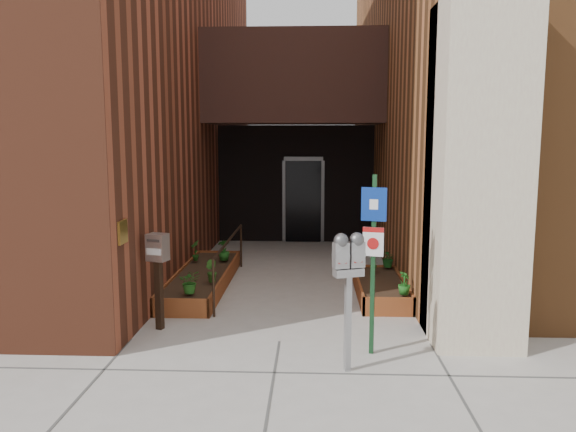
# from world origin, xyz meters

# --- Properties ---
(ground) EXTENTS (80.00, 80.00, 0.00)m
(ground) POSITION_xyz_m (0.00, 0.00, 0.00)
(ground) COLOR #9E9991
(ground) RESTS_ON ground
(architecture) EXTENTS (20.00, 14.60, 10.00)m
(architecture) POSITION_xyz_m (-0.18, 6.89, 4.98)
(architecture) COLOR brown
(architecture) RESTS_ON ground
(planter_left) EXTENTS (0.90, 3.60, 0.30)m
(planter_left) POSITION_xyz_m (-1.55, 2.70, 0.13)
(planter_left) COLOR brown
(planter_left) RESTS_ON ground
(planter_right) EXTENTS (0.80, 2.20, 0.30)m
(planter_right) POSITION_xyz_m (1.60, 2.20, 0.13)
(planter_right) COLOR brown
(planter_right) RESTS_ON ground
(handrail) EXTENTS (0.04, 3.34, 0.90)m
(handrail) POSITION_xyz_m (-1.05, 2.65, 0.75)
(handrail) COLOR black
(handrail) RESTS_ON ground
(parking_meter) EXTENTS (0.38, 0.24, 1.63)m
(parking_meter) POSITION_xyz_m (0.84, -0.90, 1.26)
(parking_meter) COLOR #98989A
(parking_meter) RESTS_ON ground
(sign_post) EXTENTS (0.30, 0.11, 2.25)m
(sign_post) POSITION_xyz_m (1.18, -0.36, 1.39)
(sign_post) COLOR #153A1D
(sign_post) RESTS_ON ground
(payment_dropbox) EXTENTS (0.32, 0.28, 1.37)m
(payment_dropbox) POSITION_xyz_m (-1.72, 0.43, 0.99)
(payment_dropbox) COLOR black
(payment_dropbox) RESTS_ON ground
(shrub_left_a) EXTENTS (0.40, 0.40, 0.37)m
(shrub_left_a) POSITION_xyz_m (-1.45, 1.22, 0.48)
(shrub_left_a) COLOR #24621C
(shrub_left_a) RESTS_ON planter_left
(shrub_left_b) EXTENTS (0.29, 0.29, 0.37)m
(shrub_left_b) POSITION_xyz_m (-1.25, 1.92, 0.48)
(shrub_left_b) COLOR #275718
(shrub_left_b) RESTS_ON planter_left
(shrub_left_c) EXTENTS (0.30, 0.30, 0.41)m
(shrub_left_c) POSITION_xyz_m (-1.30, 3.58, 0.50)
(shrub_left_c) COLOR #1C5618
(shrub_left_c) RESTS_ON planter_left
(shrub_left_d) EXTENTS (0.29, 0.29, 0.41)m
(shrub_left_d) POSITION_xyz_m (-1.85, 3.50, 0.50)
(shrub_left_d) COLOR #1D5217
(shrub_left_d) RESTS_ON planter_left
(shrub_right_a) EXTENTS (0.27, 0.27, 0.35)m
(shrub_right_a) POSITION_xyz_m (1.85, 1.30, 0.48)
(shrub_right_a) COLOR #1D611B
(shrub_right_a) RESTS_ON planter_right
(shrub_right_b) EXTENTS (0.26, 0.26, 0.38)m
(shrub_right_b) POSITION_xyz_m (1.55, 2.80, 0.49)
(shrub_right_b) COLOR #275D1A
(shrub_right_b) RESTS_ON planter_right
(shrub_right_c) EXTENTS (0.43, 0.43, 0.34)m
(shrub_right_c) POSITION_xyz_m (1.83, 3.10, 0.47)
(shrub_right_c) COLOR #19581C
(shrub_right_c) RESTS_ON planter_right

